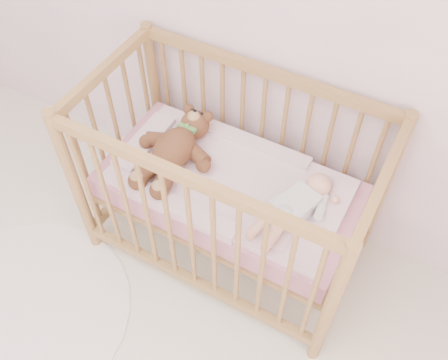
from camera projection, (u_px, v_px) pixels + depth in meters
The scene contains 6 objects.
crib at pixel (229, 189), 2.40m from camera, with size 1.36×0.76×1.00m, color #AE884A, non-canonical shape.
mattress at pixel (229, 190), 2.41m from camera, with size 1.22×0.62×0.13m, color #C67B8C.
blanket at pixel (229, 181), 2.36m from camera, with size 1.10×0.58×0.06m, color #FAACC8, non-canonical shape.
baby at pixel (297, 203), 2.18m from camera, with size 0.25×0.51×0.12m, color white, non-canonical shape.
teddy_bear at pixel (174, 150), 2.37m from camera, with size 0.41×0.58×0.16m, color brown, non-canonical shape.
rug at pixel (23, 312), 2.53m from camera, with size 1.09×1.09×0.01m, color silver.
Camera 1 is at (0.97, 0.29, 2.40)m, focal length 40.00 mm.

